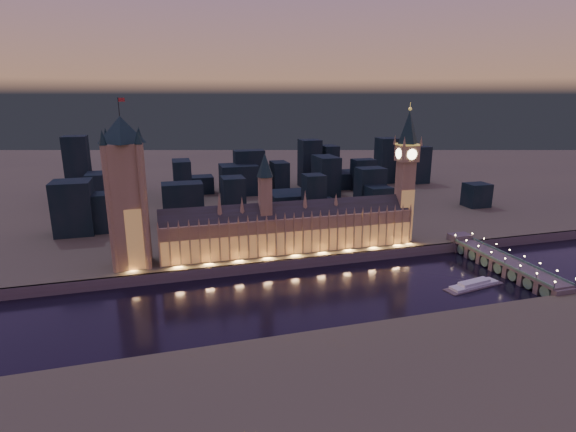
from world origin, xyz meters
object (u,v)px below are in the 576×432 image
object	(u,v)px
westminster_bridge	(500,262)
river_boat	(474,285)
palace_of_westminster	(289,228)
victoria_tower	(126,186)
elizabeth_tower	(406,165)

from	to	relation	value
westminster_bridge	river_boat	xyz separation A→B (m)	(-38.43, -20.96, -4.44)
palace_of_westminster	victoria_tower	size ratio (longest dim) A/B	1.71
victoria_tower	river_boat	bearing A→B (deg)	-20.96
victoria_tower	westminster_bridge	world-z (taller)	victoria_tower
elizabeth_tower	westminster_bridge	size ratio (longest dim) A/B	1.01
palace_of_westminster	river_boat	bearing A→B (deg)	-38.75
palace_of_westminster	river_boat	size ratio (longest dim) A/B	4.28
westminster_bridge	elizabeth_tower	bearing A→B (deg)	124.99
palace_of_westminster	westminster_bridge	bearing A→B (deg)	-24.09
elizabeth_tower	westminster_bridge	world-z (taller)	elizabeth_tower
westminster_bridge	river_boat	distance (m)	43.99
westminster_bridge	victoria_tower	bearing A→B (deg)	166.08
palace_of_westminster	victoria_tower	xyz separation A→B (m)	(-118.00, 0.19, 40.11)
river_boat	westminster_bridge	bearing A→B (deg)	28.60
palace_of_westminster	river_boat	xyz separation A→B (m)	(107.34, -86.14, -24.81)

